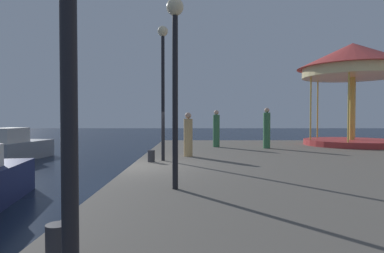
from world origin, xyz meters
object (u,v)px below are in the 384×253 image
(person_mid_promenade, at_px, (217,130))
(carousel, at_px, (353,69))
(lamp_post_mid_promenade, at_px, (175,58))
(lamp_post_far_end, at_px, (163,70))
(bollard_north, at_px, (152,156))
(bollard_south, at_px, (58,243))
(motorboat_grey, at_px, (18,148))
(person_far_corner, at_px, (267,129))
(person_by_the_water, at_px, (189,136))

(person_mid_promenade, bearing_deg, carousel, 7.88)
(carousel, bearing_deg, lamp_post_mid_promenade, -129.74)
(lamp_post_far_end, distance_m, bollard_north, 3.00)
(bollard_south, xyz_separation_m, bollard_north, (0.01, 7.67, 0.00))
(lamp_post_mid_promenade, distance_m, bollard_north, 5.00)
(motorboat_grey, height_order, bollard_south, motorboat_grey)
(bollard_north, bearing_deg, bollard_south, -90.09)
(lamp_post_far_end, relative_size, person_far_corner, 2.35)
(lamp_post_far_end, bearing_deg, bollard_south, -92.73)
(motorboat_grey, bearing_deg, lamp_post_far_end, -36.82)
(motorboat_grey, relative_size, bollard_north, 10.93)
(carousel, distance_m, lamp_post_far_end, 11.60)
(carousel, bearing_deg, bollard_north, -146.44)
(carousel, xyz_separation_m, bollard_north, (-10.04, -6.66, -3.91))
(lamp_post_mid_promenade, bearing_deg, person_by_the_water, 87.98)
(motorboat_grey, xyz_separation_m, carousel, (18.19, -0.05, 4.24))
(motorboat_grey, distance_m, bollard_north, 10.56)
(person_by_the_water, distance_m, person_mid_promenade, 4.28)
(carousel, bearing_deg, person_by_the_water, -150.05)
(motorboat_grey, distance_m, bollard_south, 16.53)
(lamp_post_mid_promenade, height_order, person_far_corner, lamp_post_mid_promenade)
(bollard_north, xyz_separation_m, person_mid_promenade, (2.62, 5.64, 0.68))
(lamp_post_far_end, distance_m, person_by_the_water, 2.81)
(lamp_post_mid_promenade, xyz_separation_m, lamp_post_far_end, (-0.66, 4.52, 0.41))
(lamp_post_mid_promenade, height_order, person_by_the_water, lamp_post_mid_promenade)
(carousel, xyz_separation_m, person_mid_promenade, (-7.42, -1.03, -3.23))
(motorboat_grey, relative_size, carousel, 0.76)
(carousel, height_order, person_far_corner, carousel)
(lamp_post_mid_promenade, height_order, bollard_south, lamp_post_mid_promenade)
(person_mid_promenade, bearing_deg, person_by_the_water, -108.97)
(bollard_south, relative_size, person_by_the_water, 0.24)
(lamp_post_mid_promenade, distance_m, bollard_south, 4.45)
(bollard_south, distance_m, person_by_the_water, 9.36)
(motorboat_grey, relative_size, person_mid_promenade, 2.33)
(person_mid_promenade, bearing_deg, motorboat_grey, 174.30)
(bollard_south, height_order, person_far_corner, person_far_corner)
(person_by_the_water, xyz_separation_m, person_mid_promenade, (1.39, 4.05, 0.09))
(carousel, relative_size, lamp_post_mid_promenade, 1.45)
(person_far_corner, xyz_separation_m, person_by_the_water, (-3.80, -3.33, -0.14))
(lamp_post_mid_promenade, distance_m, person_mid_promenade, 10.12)
(bollard_north, distance_m, person_by_the_water, 2.09)
(person_far_corner, distance_m, person_mid_promenade, 2.52)
(lamp_post_mid_promenade, xyz_separation_m, person_mid_promenade, (1.60, 9.82, -1.86))
(carousel, relative_size, bollard_south, 14.44)
(carousel, relative_size, bollard_north, 14.44)
(bollard_south, bearing_deg, person_by_the_water, 82.36)
(bollard_north, height_order, person_by_the_water, person_by_the_water)
(bollard_south, bearing_deg, lamp_post_far_end, 87.27)
(bollard_south, xyz_separation_m, person_mid_promenade, (2.63, 13.31, 0.68))
(lamp_post_mid_promenade, relative_size, person_far_corner, 2.01)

